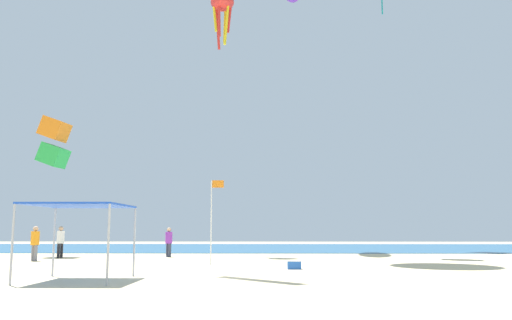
{
  "coord_description": "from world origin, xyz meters",
  "views": [
    {
      "loc": [
        1.91,
        -18.59,
        1.59
      ],
      "look_at": [
        1.33,
        10.75,
        5.56
      ],
      "focal_mm": 36.51,
      "sensor_mm": 36.0,
      "label": 1
    }
  ],
  "objects": [
    {
      "name": "person_near_tent",
      "position": [
        -10.03,
        11.63,
        1.07
      ],
      "size": [
        0.43,
        0.48,
        1.82
      ],
      "rotation": [
        0.0,
        0.0,
        4.53
      ],
      "color": "black",
      "rests_on": "ground"
    },
    {
      "name": "kite_box_orange",
      "position": [
        -11.64,
        13.85,
        7.15
      ],
      "size": [
        1.9,
        1.62,
        3.33
      ],
      "rotation": [
        0.0,
        0.0,
        4.57
      ],
      "color": "orange"
    },
    {
      "name": "ground",
      "position": [
        0.0,
        0.0,
        -0.05
      ],
      "size": [
        110.0,
        110.0,
        0.1
      ],
      "primitive_type": "cube",
      "color": "beige"
    },
    {
      "name": "person_leftmost",
      "position": [
        -10.18,
        8.63,
        1.06
      ],
      "size": [
        0.43,
        0.43,
        1.81
      ],
      "rotation": [
        0.0,
        0.0,
        2.44
      ],
      "color": "slate",
      "rests_on": "ground"
    },
    {
      "name": "ocean_strip",
      "position": [
        0.0,
        29.94,
        0.01
      ],
      "size": [
        110.0,
        24.62,
        0.03
      ],
      "primitive_type": "cube",
      "color": "#28608C",
      "rests_on": "ground"
    },
    {
      "name": "cooler_box",
      "position": [
        3.05,
        3.22,
        0.18
      ],
      "size": [
        0.57,
        0.37,
        0.35
      ],
      "color": "blue",
      "rests_on": "ground"
    },
    {
      "name": "banner_flag",
      "position": [
        -0.62,
        5.93,
        2.35
      ],
      "size": [
        0.61,
        0.06,
        3.94
      ],
      "color": "silver",
      "rests_on": "ground"
    },
    {
      "name": "person_central",
      "position": [
        -3.98,
        12.98,
        1.03
      ],
      "size": [
        0.42,
        0.42,
        1.76
      ],
      "rotation": [
        0.0,
        0.0,
        5.41
      ],
      "color": "#33384C",
      "rests_on": "ground"
    },
    {
      "name": "kite_octopus_red",
      "position": [
        -1.16,
        16.13,
        17.31
      ],
      "size": [
        1.93,
        1.93,
        3.88
      ],
      "rotation": [
        0.0,
        0.0,
        0.2
      ],
      "color": "red"
    },
    {
      "name": "canopy_tent",
      "position": [
        -4.13,
        -1.79,
        2.3
      ],
      "size": [
        2.9,
        3.09,
        2.42
      ],
      "color": "#B2B2B7",
      "rests_on": "ground"
    }
  ]
}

